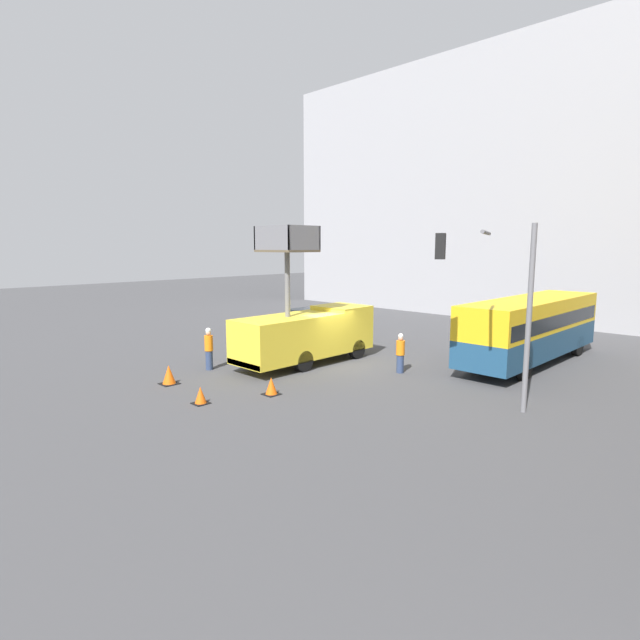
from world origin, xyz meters
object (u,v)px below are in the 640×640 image
utility_truck (306,332)px  traffic_cone_mid_road (201,396)px  city_bus (531,325)px  road_worker_near_truck (209,349)px  parked_car_curbside (310,319)px  traffic_cone_far_side (169,375)px  traffic_cone_near_truck (271,386)px  traffic_light_pole (497,287)px  road_worker_directing (400,353)px

utility_truck → traffic_cone_mid_road: 7.25m
city_bus → traffic_cone_mid_road: 15.79m
road_worker_near_truck → parked_car_curbside: size_ratio=0.43×
traffic_cone_far_side → parked_car_curbside: bearing=112.0°
city_bus → traffic_cone_far_side: bearing=147.2°
city_bus → parked_car_curbside: bearing=93.3°
traffic_cone_far_side → parked_car_curbside: parked_car_curbside is taller
traffic_cone_near_truck → city_bus: bearing=68.1°
traffic_cone_mid_road → parked_car_curbside: (-8.47, 13.67, 0.45)m
traffic_light_pole → traffic_cone_far_side: size_ratio=8.07×
city_bus → road_worker_near_truck: bearing=139.3°
city_bus → road_worker_near_truck: (-9.85, -11.61, -0.86)m
road_worker_directing → traffic_cone_near_truck: road_worker_directing is taller
road_worker_directing → traffic_cone_mid_road: bearing=160.6°
traffic_light_pole → road_worker_directing: bearing=160.7°
road_worker_near_truck → utility_truck: bearing=-156.7°
traffic_light_pole → traffic_cone_near_truck: 8.89m
traffic_light_pole → road_worker_directing: traffic_light_pole is taller
traffic_light_pole → traffic_cone_near_truck: size_ratio=9.41×
traffic_light_pole → parked_car_curbside: traffic_light_pole is taller
traffic_light_pole → road_worker_near_truck: traffic_light_pole is taller
utility_truck → traffic_light_pole: (9.40, -0.08, 2.69)m
road_worker_directing → traffic_cone_far_side: 9.93m
utility_truck → traffic_cone_mid_road: bearing=-75.7°
traffic_cone_near_truck → parked_car_curbside: bearing=130.1°
traffic_light_pole → traffic_cone_mid_road: (-7.64, -6.84, -3.95)m
traffic_light_pole → parked_car_curbside: size_ratio=1.42×
road_worker_directing → traffic_cone_mid_road: 9.01m
traffic_cone_mid_road → traffic_cone_far_side: traffic_cone_far_side is taller
city_bus → traffic_cone_near_truck: 13.14m
traffic_cone_mid_road → parked_car_curbside: parked_car_curbside is taller
road_worker_directing → traffic_cone_near_truck: size_ratio=2.64×
traffic_light_pole → traffic_cone_near_truck: (-6.68, -4.35, -3.93)m
traffic_cone_near_truck → road_worker_directing: bearing=76.0°
city_bus → traffic_light_pole: traffic_light_pole is taller
parked_car_curbside → traffic_cone_far_side: bearing=-68.0°
utility_truck → traffic_cone_near_truck: size_ratio=10.93×
utility_truck → road_worker_near_truck: bearing=-120.0°
traffic_cone_mid_road → traffic_cone_near_truck: bearing=69.0°
traffic_light_pole → traffic_cone_far_side: traffic_light_pole is taller
road_worker_near_truck → traffic_cone_near_truck: size_ratio=2.88×
traffic_light_pole → parked_car_curbside: (-16.10, 6.83, -3.50)m
city_bus → traffic_light_pole: size_ratio=1.69×
traffic_cone_near_truck → parked_car_curbside: parked_car_curbside is taller
road_worker_near_truck → traffic_cone_mid_road: 5.06m
traffic_cone_far_side → traffic_cone_near_truck: bearing=26.0°
traffic_cone_mid_road → road_worker_directing: bearing=73.9°
traffic_cone_mid_road → traffic_light_pole: bearing=41.9°
traffic_light_pole → city_bus: bearing=103.2°
city_bus → road_worker_directing: (-3.33, -5.95, -0.95)m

